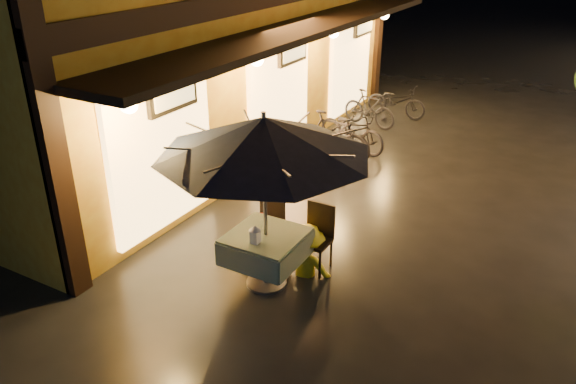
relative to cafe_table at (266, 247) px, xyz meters
The scene contains 13 objects.
ground 1.46m from the cafe_table, ahead, with size 90.00×90.00×0.00m, color black.
cafe_table is the anchor object (origin of this frame).
patio_umbrella 1.56m from the cafe_table, 30.70° to the right, with size 2.76×2.76×2.46m.
cafe_chair_left 0.84m from the cafe_table, 118.51° to the left, with size 0.42×0.42×0.97m.
cafe_chair_right 0.84m from the cafe_table, 61.49° to the left, with size 0.42×0.42×0.97m.
table_lantern 0.42m from the cafe_table, 90.00° to the right, with size 0.16×0.16×0.25m.
person_orange 0.72m from the cafe_table, 129.84° to the left, with size 0.68×0.53×1.41m, color #EF3A19.
person_yellow 0.64m from the cafe_table, 57.27° to the left, with size 0.93×0.53×1.44m, color yellow.
bicycle_0 4.21m from the cafe_table, 106.57° to the left, with size 0.56×1.61×0.84m, color black.
bicycle_1 4.69m from the cafe_table, 104.45° to the left, with size 0.49×1.73×1.04m, color black.
bicycle_2 5.41m from the cafe_table, 101.30° to the left, with size 0.61×1.74×0.91m, color black.
bicycle_3 7.12m from the cafe_table, 100.83° to the left, with size 0.42×1.47×0.89m, color black.
bicycle_4 8.11m from the cafe_table, 97.21° to the left, with size 0.55×1.56×0.82m, color black.
Camera 1 is at (2.10, -5.45, 4.47)m, focal length 35.00 mm.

